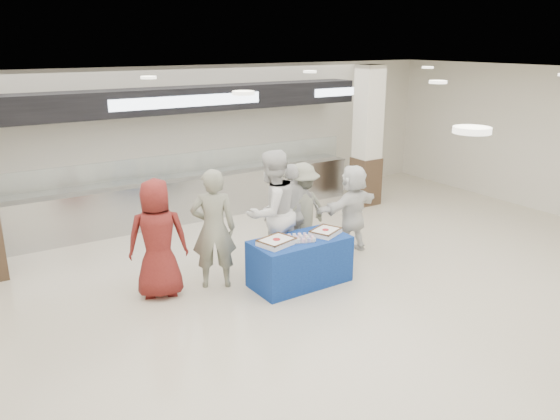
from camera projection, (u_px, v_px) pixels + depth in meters
ground at (343, 320)px, 7.56m from camera, size 14.00×14.00×0.00m
serving_line at (186, 166)px, 11.57m from camera, size 8.70×0.85×2.80m
column_right at (367, 139)px, 12.53m from camera, size 0.55×0.55×3.20m
display_table at (300, 261)px, 8.61m from camera, size 1.56×0.81×0.75m
sheet_cake_left at (277, 241)px, 8.25m from camera, size 0.60×0.52×0.10m
sheet_cake_right at (326, 231)px, 8.69m from camera, size 0.57×0.52×0.10m
cupcake_tray at (299, 238)px, 8.43m from camera, size 0.50×0.44×0.07m
civilian_maroon at (158, 239)px, 8.05m from camera, size 1.03×0.84×1.82m
soldier_a at (214, 229)px, 8.35m from camera, size 0.82×0.70×1.89m
chef_tall at (272, 213)px, 8.86m from camera, size 1.14×0.97×2.06m
chef_short at (292, 214)px, 9.35m from camera, size 1.07×0.56×1.74m
soldier_b at (301, 211)px, 9.50m from camera, size 1.21×0.83×1.72m
civilian_white at (352, 209)px, 9.80m from camera, size 1.57×0.75×1.62m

